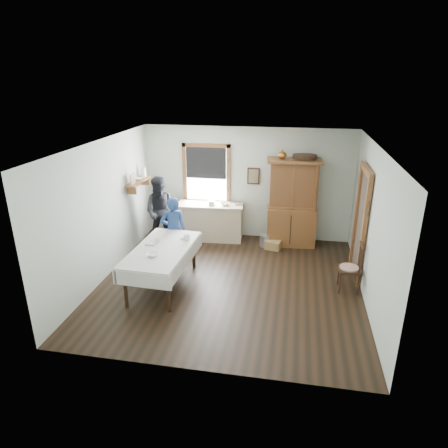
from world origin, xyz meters
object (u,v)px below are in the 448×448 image
object	(u,v)px
spindle_chair	(350,267)
woman_blue	(174,233)
wicker_basket	(273,245)
china_hutch	(292,203)
pail	(265,241)
dining_table	(163,267)
work_counter	(211,222)
figure_dark	(162,214)

from	to	relation	value
spindle_chair	woman_blue	size ratio (longest dim) A/B	0.70
spindle_chair	wicker_basket	distance (m)	2.25
china_hutch	pail	xyz separation A→B (m)	(-0.57, -0.23, -0.89)
spindle_chair	wicker_basket	xyz separation A→B (m)	(-1.52, 1.63, -0.38)
wicker_basket	dining_table	bearing A→B (deg)	-133.44
woman_blue	wicker_basket	bearing A→B (deg)	-177.08
dining_table	wicker_basket	world-z (taller)	dining_table
pail	china_hutch	bearing A→B (deg)	21.52
work_counter	figure_dark	world-z (taller)	figure_dark
china_hutch	spindle_chair	bearing A→B (deg)	-65.13
china_hutch	wicker_basket	distance (m)	1.07
spindle_chair	dining_table	bearing A→B (deg)	-175.68
pail	wicker_basket	size ratio (longest dim) A/B	0.81
dining_table	spindle_chair	bearing A→B (deg)	7.46
china_hutch	spindle_chair	distance (m)	2.35
work_counter	woman_blue	distance (m)	1.51
wicker_basket	figure_dark	distance (m)	2.70
spindle_chair	pail	xyz separation A→B (m)	(-1.71, 1.76, -0.34)
china_hutch	figure_dark	distance (m)	3.05
woman_blue	dining_table	bearing A→B (deg)	70.69
pail	woman_blue	world-z (taller)	woman_blue
china_hutch	woman_blue	bearing A→B (deg)	-154.74
work_counter	figure_dark	distance (m)	1.22
dining_table	wicker_basket	distance (m)	2.88
china_hutch	dining_table	bearing A→B (deg)	-138.78
china_hutch	woman_blue	size ratio (longest dim) A/B	1.51
figure_dark	woman_blue	bearing A→B (deg)	-62.33
dining_table	pail	bearing A→B (deg)	51.27
dining_table	woman_blue	distance (m)	1.07
figure_dark	work_counter	bearing A→B (deg)	22.08
work_counter	spindle_chair	world-z (taller)	spindle_chair
pail	figure_dark	distance (m)	2.52
spindle_chair	woman_blue	world-z (taller)	woman_blue
china_hutch	pail	distance (m)	1.08
pail	figure_dark	world-z (taller)	figure_dark
china_hutch	figure_dark	xyz separation A→B (m)	(-2.99, -0.55, -0.26)
china_hutch	wicker_basket	world-z (taller)	china_hutch
work_counter	dining_table	distance (m)	2.46
wicker_basket	woman_blue	xyz separation A→B (m)	(-2.06, -1.05, 0.58)
china_hutch	dining_table	size ratio (longest dim) A/B	1.05
figure_dark	dining_table	bearing A→B (deg)	-76.14
china_hutch	woman_blue	distance (m)	2.84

